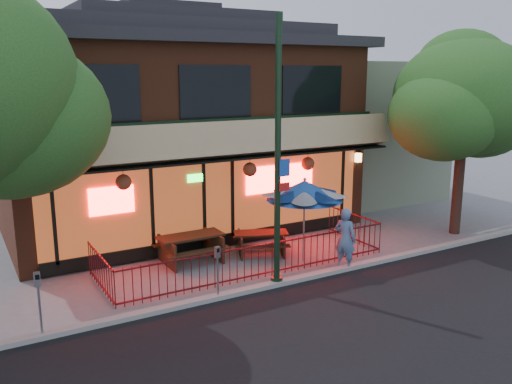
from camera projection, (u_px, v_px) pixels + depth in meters
ground at (269, 279)px, 14.93m from camera, size 80.00×80.00×0.00m
curb at (279, 283)px, 14.50m from camera, size 80.00×0.25×0.12m
restaurant_building at (170, 112)px, 20.06m from camera, size 12.96×9.49×8.05m
neighbor_building at (349, 129)px, 25.17m from camera, size 6.00×7.00×6.00m
patio_fence at (260, 252)px, 15.22m from camera, size 8.44×2.62×1.00m
street_light at (278, 169)px, 13.91m from camera, size 0.43×0.32×7.00m
street_tree_right at (465, 91)px, 18.25m from camera, size 4.80×4.80×7.02m
picnic_table_left at (191, 244)px, 16.22m from camera, size 1.96×1.51×0.83m
picnic_table_right at (261, 240)px, 16.91m from camera, size 2.04×1.83×0.71m
patio_umbrella at (305, 190)px, 15.89m from camera, size 2.25×2.25×2.57m
pedestrian at (345, 239)px, 15.58m from camera, size 0.66×0.78×1.81m
parking_meter_near at (218, 264)px, 13.45m from camera, size 0.13×0.12×1.38m
parking_meter_far at (38, 294)px, 11.41m from camera, size 0.15×0.13×1.50m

